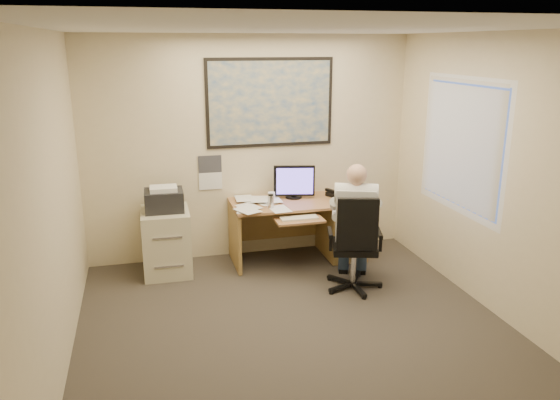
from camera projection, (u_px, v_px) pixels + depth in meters
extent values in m
cube|color=#38322B|center=(302.00, 340.00, 4.94)|extent=(4.00, 4.50, 0.00)
cube|color=white|center=(306.00, 28.00, 4.19)|extent=(4.00, 4.50, 0.00)
cube|color=beige|center=(250.00, 149.00, 6.66)|extent=(4.00, 0.00, 2.70)
cube|color=beige|center=(448.00, 327.00, 2.47)|extent=(4.00, 0.00, 2.70)
cube|color=beige|center=(48.00, 215.00, 4.08)|extent=(0.00, 4.50, 2.70)
cube|color=beige|center=(510.00, 182.00, 5.05)|extent=(0.00, 4.50, 2.70)
cube|color=#AA7748|center=(298.00, 202.00, 6.60)|extent=(1.60, 0.75, 0.03)
cube|color=#A48043|center=(341.00, 228.00, 6.84)|extent=(0.45, 0.70, 0.70)
cube|color=#A48043|center=(235.00, 237.00, 6.51)|extent=(0.04, 0.70, 0.70)
cube|color=#A48043|center=(290.00, 216.00, 7.00)|extent=(1.55, 0.03, 0.55)
cylinder|color=black|center=(294.00, 197.00, 6.73)|extent=(0.20, 0.20, 0.02)
cube|color=black|center=(294.00, 181.00, 6.65)|extent=(0.50, 0.15, 0.38)
cube|color=#6A53E3|center=(295.00, 181.00, 6.63)|extent=(0.43, 0.11, 0.32)
cube|color=#AA7748|center=(299.00, 220.00, 6.17)|extent=(0.55, 0.30, 0.02)
cube|color=beige|center=(299.00, 218.00, 6.17)|extent=(0.43, 0.14, 0.02)
cube|color=black|center=(337.00, 194.00, 6.81)|extent=(0.27, 0.26, 0.05)
cylinder|color=silver|center=(271.00, 202.00, 6.30)|extent=(0.07, 0.07, 0.15)
cylinder|color=white|center=(271.00, 197.00, 6.59)|extent=(0.09, 0.09, 0.11)
cube|color=white|center=(261.00, 202.00, 6.48)|extent=(0.60, 0.56, 0.03)
cube|color=#1E4C93|center=(270.00, 103.00, 6.55)|extent=(1.56, 0.03, 1.06)
cube|color=white|center=(210.00, 173.00, 6.60)|extent=(0.28, 0.01, 0.42)
cube|color=beige|center=(167.00, 241.00, 6.32)|extent=(0.55, 0.66, 0.75)
cube|color=black|center=(164.00, 200.00, 6.19)|extent=(0.44, 0.39, 0.24)
cube|color=white|center=(163.00, 189.00, 6.13)|extent=(0.31, 0.24, 0.05)
cylinder|color=silver|center=(353.00, 266.00, 5.94)|extent=(0.06, 0.06, 0.40)
cube|color=black|center=(354.00, 247.00, 5.88)|extent=(0.57, 0.57, 0.07)
cube|color=black|center=(369.00, 223.00, 5.60)|extent=(0.42, 0.18, 0.55)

